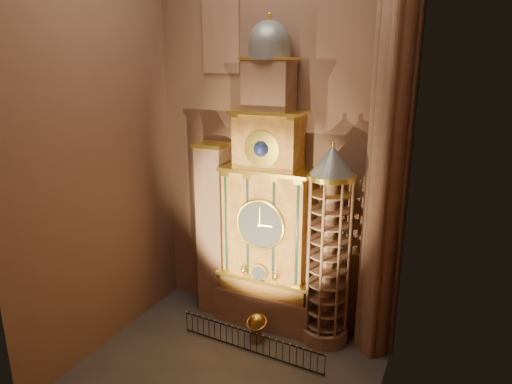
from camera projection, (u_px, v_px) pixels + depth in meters
The scene contains 11 objects.
floor at pixel (226, 372), 22.15m from camera, with size 14.00×14.00×0.00m, color #383330.
wall_back at pixel (276, 130), 24.31m from camera, with size 22.00×22.00×0.00m, color brown.
wall_left at pixel (94, 137), 21.94m from camera, with size 22.00×22.00×0.00m, color brown.
wall_right at pixel (393, 164), 16.25m from camera, with size 22.00×22.00×0.00m, color brown.
astronomical_clock at pixel (268, 212), 24.61m from camera, with size 5.60×2.41×16.70m.
portrait_tower at pixel (214, 229), 26.43m from camera, with size 1.80×1.60×10.20m.
stair_turret at pixel (328, 249), 23.35m from camera, with size 2.50×2.50×10.80m.
gothic_pier at pixel (390, 141), 20.96m from camera, with size 2.04×2.04×22.00m.
stained_glass_window at pixel (221, 22), 24.02m from camera, with size 2.20×0.14×5.20m.
celestial_globe at pixel (257, 325), 24.35m from camera, with size 1.19×1.13×1.60m.
iron_railing at pixel (250, 342), 23.47m from camera, with size 8.06×0.50×1.13m.
Camera 1 is at (9.30, -16.45, 14.56)m, focal length 32.00 mm.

